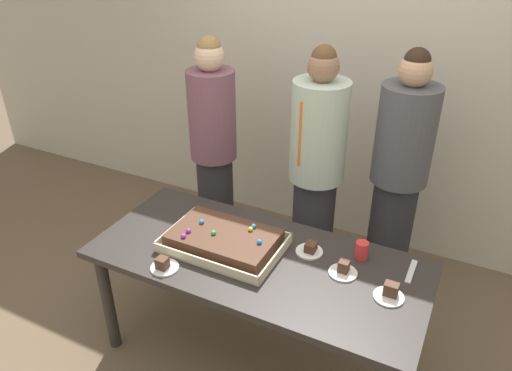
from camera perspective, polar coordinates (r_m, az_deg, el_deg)
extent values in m
plane|color=brown|center=(3.17, 0.13, -19.19)|extent=(12.00, 12.00, 0.00)
cube|color=beige|center=(3.72, 11.66, 15.02)|extent=(8.00, 0.12, 3.00)
cube|color=#2D2826|center=(2.67, 0.15, -8.74)|extent=(1.83, 0.81, 0.04)
cylinder|color=#2D2826|center=(3.11, -17.03, -12.88)|extent=(0.07, 0.07, 0.71)
cylinder|color=#2D2826|center=(3.48, -9.88, -6.72)|extent=(0.07, 0.07, 0.71)
cylinder|color=#2D2826|center=(3.00, 18.13, -14.97)|extent=(0.07, 0.07, 0.71)
cube|color=beige|center=(2.74, -3.80, -7.13)|extent=(0.65, 0.43, 0.01)
cube|color=beige|center=(2.58, -6.19, -9.02)|extent=(0.65, 0.01, 0.05)
cube|color=beige|center=(2.87, -1.72, -4.43)|extent=(0.65, 0.01, 0.05)
cube|color=beige|center=(2.87, -9.36, -4.86)|extent=(0.01, 0.43, 0.05)
cube|color=beige|center=(2.60, 2.34, -8.46)|extent=(0.01, 0.43, 0.05)
cube|color=#4C2D1E|center=(2.71, -3.83, -6.33)|extent=(0.58, 0.36, 0.08)
sphere|color=purple|center=(2.71, -7.95, -5.30)|extent=(0.03, 0.03, 0.03)
sphere|color=yellow|center=(2.69, -0.64, -5.16)|extent=(0.03, 0.03, 0.03)
sphere|color=#2D84E0|center=(2.72, -0.28, -4.82)|extent=(0.03, 0.03, 0.03)
sphere|color=purple|center=(2.67, -8.53, -5.90)|extent=(0.03, 0.03, 0.03)
sphere|color=green|center=(2.67, -5.02, -5.56)|extent=(0.03, 0.03, 0.03)
sphere|color=#2D84E0|center=(2.77, -6.41, -4.27)|extent=(0.03, 0.03, 0.03)
sphere|color=#2D84E0|center=(2.60, 0.44, -6.62)|extent=(0.03, 0.03, 0.03)
cylinder|color=white|center=(2.59, 10.18, -10.06)|extent=(0.15, 0.15, 0.01)
cube|color=#4C2D1E|center=(2.57, 10.28, -9.32)|extent=(0.05, 0.05, 0.06)
cylinder|color=white|center=(2.50, 15.34, -12.45)|extent=(0.15, 0.15, 0.01)
cube|color=#4C2D1E|center=(2.48, 15.60, -11.68)|extent=(0.07, 0.05, 0.07)
cylinder|color=white|center=(2.71, 6.28, -7.72)|extent=(0.15, 0.15, 0.01)
cube|color=#4C2D1E|center=(2.69, 6.47, -7.20)|extent=(0.06, 0.07, 0.05)
cylinder|color=white|center=(2.63, -10.68, -9.47)|extent=(0.15, 0.15, 0.01)
cube|color=#4C2D1E|center=(2.60, -10.96, -8.94)|extent=(0.06, 0.06, 0.06)
cylinder|color=red|center=(2.69, 12.31, -7.43)|extent=(0.07, 0.07, 0.10)
cube|color=silver|center=(2.68, 17.78, -9.60)|extent=(0.03, 0.20, 0.01)
cylinder|color=#28282D|center=(3.43, 6.61, -5.43)|extent=(0.29, 0.29, 0.87)
cylinder|color=#B7C6B2|center=(3.07, 7.41, 6.29)|extent=(0.36, 0.36, 0.65)
cube|color=orange|center=(2.93, 5.46, 5.96)|extent=(0.04, 0.02, 0.42)
sphere|color=#8C664C|center=(2.94, 7.93, 13.69)|extent=(0.19, 0.19, 0.19)
sphere|color=brown|center=(2.92, 8.00, 14.69)|extent=(0.15, 0.15, 0.15)
cylinder|color=#28282D|center=(3.74, -4.69, -2.37)|extent=(0.27, 0.27, 0.84)
cylinder|color=#7A4C5B|center=(3.42, -5.19, 8.23)|extent=(0.33, 0.33, 0.63)
sphere|color=beige|center=(3.29, -5.51, 14.87)|extent=(0.20, 0.20, 0.20)
sphere|color=olive|center=(3.28, -5.56, 15.82)|extent=(0.16, 0.16, 0.16)
cylinder|color=#28282D|center=(3.44, 15.31, -6.01)|extent=(0.28, 0.28, 0.90)
cylinder|color=#4C4C51|center=(3.08, 17.14, 5.68)|extent=(0.35, 0.35, 0.62)
sphere|color=tan|center=(2.95, 18.27, 12.74)|extent=(0.20, 0.20, 0.20)
sphere|color=black|center=(2.94, 18.43, 13.73)|extent=(0.15, 0.15, 0.15)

